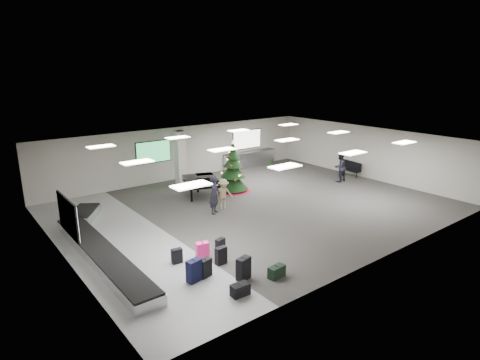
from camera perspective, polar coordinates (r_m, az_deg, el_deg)
ground at (r=19.84m, az=2.28°, el=-3.87°), size 18.00×18.00×0.00m
room_envelope at (r=19.46m, az=0.22°, el=2.90°), size 18.02×14.02×3.21m
baggage_carousel at (r=16.15m, az=-19.62°, el=-8.72°), size 2.28×9.71×0.43m
service_counter at (r=27.69m, az=1.38°, el=2.97°), size 4.05×0.65×1.08m
suitcase_0 at (r=13.25m, az=0.50°, el=-12.48°), size 0.54×0.38×0.78m
suitcase_1 at (r=14.24m, az=-2.72°, el=-10.68°), size 0.42×0.23×0.65m
pink_suitcase at (r=14.46m, az=-5.38°, el=-10.13°), size 0.50×0.36×0.73m
suitcase_3 at (r=15.05m, az=-2.82°, el=-9.31°), size 0.41×0.30×0.58m
navy_suitcase at (r=13.22m, az=-6.55°, el=-12.69°), size 0.53×0.37×0.76m
suitcase_5 at (r=13.47m, az=-4.94°, el=-12.36°), size 0.46×0.32×0.65m
green_duffel at (r=13.50m, az=5.23°, el=-12.86°), size 0.62×0.36×0.41m
suitcase_8 at (r=14.46m, az=-8.97°, el=-10.62°), size 0.39×0.25×0.56m
black_duffel at (r=12.51m, az=0.02°, el=-15.34°), size 0.59×0.35×0.39m
christmas_tree at (r=22.23m, az=-1.00°, el=0.93°), size 2.00×2.00×2.86m
grand_piano at (r=21.27m, az=-5.60°, el=-0.16°), size 2.23×2.53×1.20m
bench at (r=26.35m, az=15.53°, el=1.67°), size 0.72×1.51×0.92m
traveler_a at (r=18.76m, az=-3.65°, el=-2.08°), size 0.80×0.76×1.85m
traveler_b at (r=19.36m, az=-2.39°, el=-2.01°), size 1.10×0.84×1.51m
traveler_bench at (r=24.72m, az=14.01°, el=1.84°), size 0.92×0.73×1.84m
potted_plant_left at (r=25.62m, az=-1.05°, el=1.65°), size 0.56×0.50×0.85m
potted_plant_right at (r=28.73m, az=4.30°, el=3.11°), size 0.64×0.64×0.81m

